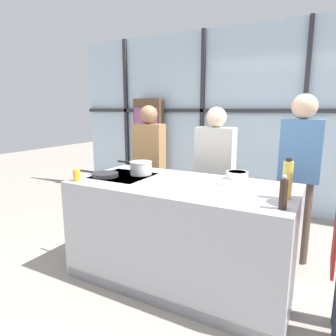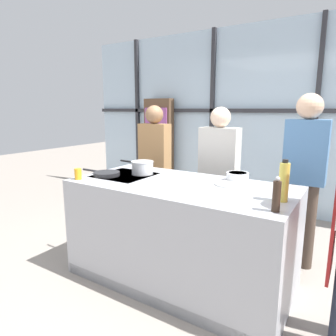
{
  "view_description": "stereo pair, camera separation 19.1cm",
  "coord_description": "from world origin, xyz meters",
  "px_view_note": "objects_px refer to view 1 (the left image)",
  "views": [
    {
      "loc": [
        1.12,
        -2.31,
        1.57
      ],
      "look_at": [
        -0.19,
        0.1,
        1.02
      ],
      "focal_mm": 32.0,
      "sensor_mm": 36.0,
      "label": 1
    },
    {
      "loc": [
        1.28,
        -2.22,
        1.57
      ],
      "look_at": [
        -0.19,
        0.1,
        1.02
      ],
      "focal_mm": 32.0,
      "sensor_mm": 36.0,
      "label": 2
    }
  ],
  "objects_px": {
    "spectator_far_left": "(149,160)",
    "pepper_grinder": "(283,193)",
    "saucepan": "(141,168)",
    "oil_bottle": "(287,180)",
    "white_plate": "(229,183)",
    "spectator_center_left": "(215,169)",
    "spectator_center_right": "(299,167)",
    "juice_glass_near": "(77,175)",
    "frying_pan": "(104,174)",
    "mixing_bowl": "(237,175)"
  },
  "relations": [
    {
      "from": "spectator_far_left",
      "to": "pepper_grinder",
      "type": "height_order",
      "value": "spectator_far_left"
    },
    {
      "from": "spectator_far_left",
      "to": "saucepan",
      "type": "distance_m",
      "value": 0.83
    },
    {
      "from": "oil_bottle",
      "to": "white_plate",
      "type": "bearing_deg",
      "value": 154.92
    },
    {
      "from": "spectator_center_left",
      "to": "pepper_grinder",
      "type": "distance_m",
      "value": 1.48
    },
    {
      "from": "spectator_center_right",
      "to": "juice_glass_near",
      "type": "distance_m",
      "value": 2.15
    },
    {
      "from": "pepper_grinder",
      "to": "spectator_far_left",
      "type": "bearing_deg",
      "value": 146.21
    },
    {
      "from": "pepper_grinder",
      "to": "juice_glass_near",
      "type": "distance_m",
      "value": 1.76
    },
    {
      "from": "saucepan",
      "to": "pepper_grinder",
      "type": "distance_m",
      "value": 1.47
    },
    {
      "from": "saucepan",
      "to": "juice_glass_near",
      "type": "distance_m",
      "value": 0.62
    },
    {
      "from": "spectator_center_left",
      "to": "white_plate",
      "type": "relative_size",
      "value": 6.83
    },
    {
      "from": "spectator_far_left",
      "to": "spectator_center_right",
      "type": "xyz_separation_m",
      "value": [
        1.76,
        0.0,
        0.07
      ]
    },
    {
      "from": "saucepan",
      "to": "oil_bottle",
      "type": "height_order",
      "value": "oil_bottle"
    },
    {
      "from": "spectator_center_left",
      "to": "oil_bottle",
      "type": "bearing_deg",
      "value": 133.31
    },
    {
      "from": "spectator_far_left",
      "to": "frying_pan",
      "type": "height_order",
      "value": "spectator_far_left"
    },
    {
      "from": "oil_bottle",
      "to": "juice_glass_near",
      "type": "bearing_deg",
      "value": -169.76
    },
    {
      "from": "frying_pan",
      "to": "mixing_bowl",
      "type": "bearing_deg",
      "value": 22.45
    },
    {
      "from": "saucepan",
      "to": "white_plate",
      "type": "height_order",
      "value": "saucepan"
    },
    {
      "from": "white_plate",
      "to": "pepper_grinder",
      "type": "relative_size",
      "value": 1.01
    },
    {
      "from": "spectator_center_left",
      "to": "mixing_bowl",
      "type": "height_order",
      "value": "spectator_center_left"
    },
    {
      "from": "pepper_grinder",
      "to": "juice_glass_near",
      "type": "height_order",
      "value": "pepper_grinder"
    },
    {
      "from": "white_plate",
      "to": "mixing_bowl",
      "type": "xyz_separation_m",
      "value": [
        0.01,
        0.19,
        0.03
      ]
    },
    {
      "from": "spectator_center_left",
      "to": "white_plate",
      "type": "xyz_separation_m",
      "value": [
        0.38,
        -0.7,
        0.03
      ]
    },
    {
      "from": "spectator_center_left",
      "to": "mixing_bowl",
      "type": "relative_size",
      "value": 7.89
    },
    {
      "from": "white_plate",
      "to": "mixing_bowl",
      "type": "distance_m",
      "value": 0.19
    },
    {
      "from": "spectator_center_right",
      "to": "saucepan",
      "type": "relative_size",
      "value": 4.13
    },
    {
      "from": "spectator_center_right",
      "to": "mixing_bowl",
      "type": "height_order",
      "value": "spectator_center_right"
    },
    {
      "from": "oil_bottle",
      "to": "juice_glass_near",
      "type": "height_order",
      "value": "oil_bottle"
    },
    {
      "from": "spectator_far_left",
      "to": "juice_glass_near",
      "type": "height_order",
      "value": "spectator_far_left"
    },
    {
      "from": "frying_pan",
      "to": "oil_bottle",
      "type": "distance_m",
      "value": 1.65
    },
    {
      "from": "oil_bottle",
      "to": "spectator_far_left",
      "type": "bearing_deg",
      "value": 152.1
    },
    {
      "from": "spectator_center_left",
      "to": "saucepan",
      "type": "distance_m",
      "value": 0.91
    },
    {
      "from": "frying_pan",
      "to": "white_plate",
      "type": "bearing_deg",
      "value": 14.25
    },
    {
      "from": "white_plate",
      "to": "oil_bottle",
      "type": "bearing_deg",
      "value": -25.08
    },
    {
      "from": "mixing_bowl",
      "to": "spectator_center_right",
      "type": "bearing_deg",
      "value": 46.57
    },
    {
      "from": "saucepan",
      "to": "juice_glass_near",
      "type": "relative_size",
      "value": 4.03
    },
    {
      "from": "spectator_center_right",
      "to": "frying_pan",
      "type": "relative_size",
      "value": 3.71
    },
    {
      "from": "oil_bottle",
      "to": "pepper_grinder",
      "type": "relative_size",
      "value": 1.31
    },
    {
      "from": "spectator_far_left",
      "to": "oil_bottle",
      "type": "relative_size",
      "value": 5.34
    },
    {
      "from": "juice_glass_near",
      "to": "white_plate",
      "type": "bearing_deg",
      "value": 23.48
    },
    {
      "from": "frying_pan",
      "to": "pepper_grinder",
      "type": "xyz_separation_m",
      "value": [
        1.65,
        -0.19,
        0.08
      ]
    },
    {
      "from": "mixing_bowl",
      "to": "oil_bottle",
      "type": "relative_size",
      "value": 0.67
    },
    {
      "from": "mixing_bowl",
      "to": "juice_glass_near",
      "type": "bearing_deg",
      "value": -149.95
    },
    {
      "from": "spectator_center_right",
      "to": "mixing_bowl",
      "type": "distance_m",
      "value": 0.7
    },
    {
      "from": "spectator_center_left",
      "to": "juice_glass_near",
      "type": "height_order",
      "value": "spectator_center_left"
    },
    {
      "from": "spectator_far_left",
      "to": "juice_glass_near",
      "type": "xyz_separation_m",
      "value": [
        0.0,
        -1.24,
        0.05
      ]
    },
    {
      "from": "spectator_center_left",
      "to": "frying_pan",
      "type": "xyz_separation_m",
      "value": [
        -0.77,
        -0.99,
        0.05
      ]
    },
    {
      "from": "mixing_bowl",
      "to": "juice_glass_near",
      "type": "height_order",
      "value": "juice_glass_near"
    },
    {
      "from": "pepper_grinder",
      "to": "juice_glass_near",
      "type": "bearing_deg",
      "value": -177.89
    },
    {
      "from": "frying_pan",
      "to": "spectator_far_left",
      "type": "bearing_deg",
      "value": 96.32
    },
    {
      "from": "mixing_bowl",
      "to": "oil_bottle",
      "type": "bearing_deg",
      "value": -41.13
    }
  ]
}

